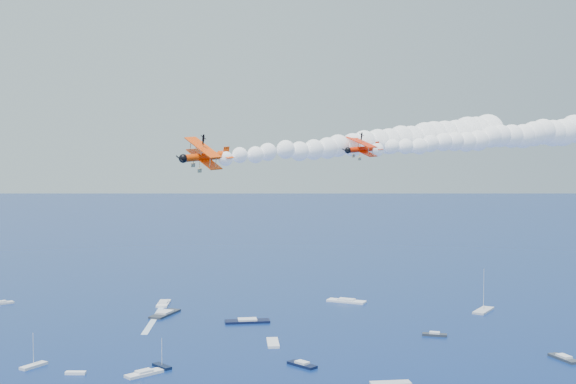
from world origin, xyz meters
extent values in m
cube|color=white|center=(-18.96, 177.92, 0.35)|extent=(6.06, 12.72, 0.70)
cube|color=black|center=(-23.38, 99.29, 0.35)|extent=(4.88, 6.45, 0.70)
cube|color=white|center=(-44.43, 98.26, 0.35)|extent=(5.19, 2.66, 0.70)
cube|color=black|center=(5.98, 143.79, 0.35)|extent=(14.71, 5.76, 0.70)
cube|color=#313741|center=(80.47, 83.33, 0.35)|extent=(4.10, 9.59, 0.70)
cube|color=silver|center=(28.32, 73.32, 0.35)|extent=(9.80, 3.97, 0.70)
cube|color=silver|center=(88.02, 142.09, 0.35)|extent=(11.56, 11.59, 0.70)
cube|color=white|center=(8.70, 115.76, 0.35)|extent=(4.73, 10.61, 0.70)
cube|color=#2A2F38|center=(57.65, 114.29, 0.35)|extent=(7.47, 5.35, 0.70)
cube|color=silver|center=(-27.98, 93.91, 0.35)|extent=(9.79, 7.42, 0.70)
cube|color=silver|center=(-76.30, 191.08, 0.35)|extent=(9.26, 6.42, 0.70)
cube|color=silver|center=(-55.28, 106.91, 0.35)|extent=(6.70, 6.94, 0.70)
cube|color=black|center=(11.69, 92.76, 0.35)|extent=(6.85, 8.58, 0.70)
cube|color=white|center=(46.71, 167.68, 0.35)|extent=(14.11, 12.16, 0.70)
cube|color=#292E37|center=(-19.35, 160.74, 0.35)|extent=(11.48, 14.68, 0.70)
cube|color=white|center=(-23.52, 153.23, 0.03)|extent=(8.87, 37.73, 0.04)
camera|label=1|loc=(-32.07, -86.23, 54.29)|focal=45.61mm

